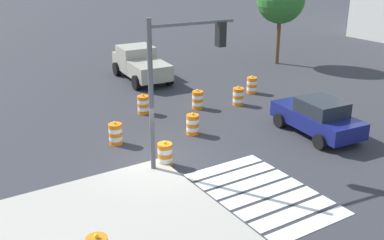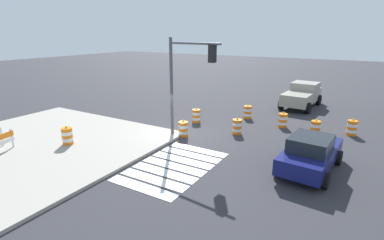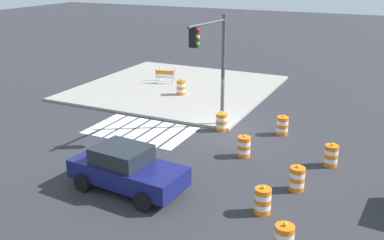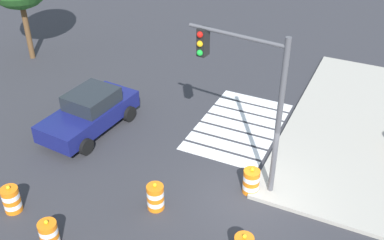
% 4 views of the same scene
% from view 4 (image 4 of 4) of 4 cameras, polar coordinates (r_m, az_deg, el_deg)
% --- Properties ---
extents(ground_plane, '(120.00, 120.00, 0.00)m').
position_cam_4_polar(ground_plane, '(15.75, 6.84, -9.62)').
color(ground_plane, '#2D2D33').
extents(crosswalk_stripes, '(5.10, 3.20, 0.02)m').
position_cam_4_polar(crosswalk_stripes, '(19.19, 5.81, -0.72)').
color(crosswalk_stripes, silver).
rests_on(crosswalk_stripes, ground).
extents(sports_car, '(4.44, 2.43, 1.63)m').
position_cam_4_polar(sports_car, '(18.95, -12.52, 0.99)').
color(sports_car, navy).
rests_on(sports_car, ground).
extents(traffic_barrel_near_corner, '(0.56, 0.56, 1.02)m').
position_cam_4_polar(traffic_barrel_near_corner, '(15.73, 7.32, -7.53)').
color(traffic_barrel_near_corner, orange).
rests_on(traffic_barrel_near_corner, ground).
extents(traffic_barrel_median_near, '(0.56, 0.56, 1.02)m').
position_cam_4_polar(traffic_barrel_median_near, '(15.07, -4.54, -9.48)').
color(traffic_barrel_median_near, orange).
rests_on(traffic_barrel_median_near, ground).
extents(traffic_barrel_far_curb, '(0.56, 0.56, 1.02)m').
position_cam_4_polar(traffic_barrel_far_curb, '(14.50, -17.26, -13.38)').
color(traffic_barrel_far_curb, orange).
rests_on(traffic_barrel_far_curb, ground).
extents(traffic_barrel_lane_center, '(0.56, 0.56, 1.02)m').
position_cam_4_polar(traffic_barrel_lane_center, '(16.01, -21.43, -9.15)').
color(traffic_barrel_lane_center, orange).
rests_on(traffic_barrel_lane_center, ground).
extents(traffic_light_pole, '(0.60, 3.28, 5.50)m').
position_cam_4_polar(traffic_light_pole, '(14.17, 6.82, 4.56)').
color(traffic_light_pole, '#4C4C51').
rests_on(traffic_light_pole, sidewalk_corner).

